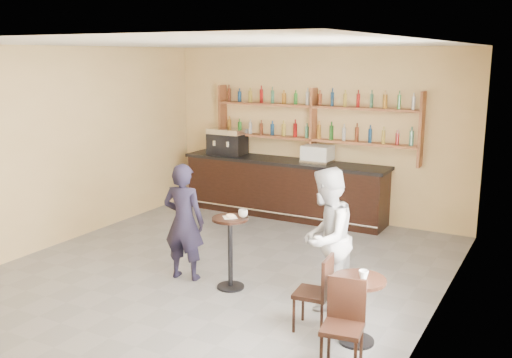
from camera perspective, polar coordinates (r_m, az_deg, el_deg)
The scene contains 22 objects.
floor at distance 8.28m, azimuth -3.95°, elevation -9.38°, with size 7.00×7.00×0.00m, color slate.
ceiling at distance 7.69m, azimuth -4.31°, elevation 13.34°, with size 7.00×7.00×0.00m, color white.
wall_back at distance 10.89m, azimuth 5.99°, elevation 4.57°, with size 7.00×7.00×0.00m, color #E3BF81.
wall_left at distance 9.78m, azimuth -19.06°, elevation 3.07°, with size 7.00×7.00×0.00m, color #E3BF81.
wall_right at distance 6.71m, azimuth 17.89°, elevation -0.84°, with size 7.00×7.00×0.00m, color #E3BF81.
window_pane at distance 5.55m, azimuth 15.44°, elevation -2.32°, with size 2.00×2.00×0.00m, color white.
window_frame at distance 5.55m, azimuth 15.38°, elevation -2.32°, with size 0.04×1.70×2.10m, color black, non-canonical shape.
shelf_unit at distance 10.75m, azimuth 5.74°, elevation 5.60°, with size 4.00×0.26×1.40m, color brown, non-canonical shape.
liquor_bottles at distance 10.73m, azimuth 5.76°, elevation 6.50°, with size 3.68×0.10×1.00m, color #8C5919, non-canonical shape.
bar_counter at distance 10.97m, azimuth 2.78°, elevation -0.89°, with size 4.07×0.79×1.10m, color black, non-canonical shape.
espresso_machine at distance 11.42m, azimuth -2.87°, elevation 3.77°, with size 0.72×0.46×0.52m, color black, non-canonical shape.
pastry_case at distance 10.55m, azimuth 6.17°, elevation 2.47°, with size 0.54×0.43×0.33m, color silver, non-canonical shape.
pedestal_table at distance 7.62m, azimuth -2.58°, elevation -7.40°, with size 0.48×0.48×0.98m, color black, non-canonical shape.
napkin at distance 7.46m, azimuth -2.62°, elevation -3.84°, with size 0.17×0.17×0.00m, color white.
donut at distance 7.45m, azimuth -2.60°, elevation -3.70°, with size 0.11×0.11×0.04m, color #D4884D.
cup_pedestal at distance 7.47m, azimuth -1.30°, elevation -3.46°, with size 0.12×0.12×0.10m, color white.
man_main at distance 7.90m, azimuth -7.23°, elevation -4.27°, with size 0.60×0.39×1.63m, color black.
cafe_table at distance 6.38m, azimuth 10.11°, elevation -12.82°, with size 0.58×0.58×0.74m, color black, non-canonical shape.
cup_cafe at distance 6.20m, azimuth 10.70°, elevation -9.40°, with size 0.10×0.10×0.10m, color white.
chair_west at distance 6.57m, azimuth 5.66°, elevation -11.23°, with size 0.38×0.38×0.88m, color black, non-canonical shape.
chair_south at distance 5.82m, azimuth 8.63°, elevation -14.46°, with size 0.39×0.39×0.90m, color black, non-canonical shape.
patron_second at distance 7.02m, azimuth 6.98°, elevation -5.90°, with size 0.85×0.66×1.75m, color #A9A8AD.
Camera 1 is at (4.21, -6.44, 3.06)m, focal length 40.00 mm.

